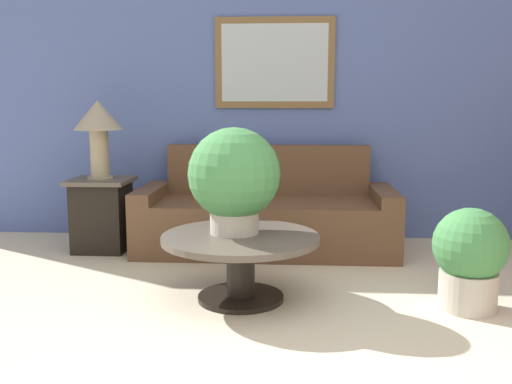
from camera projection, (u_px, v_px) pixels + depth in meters
wall_back at (306, 95)px, 5.16m from camera, size 7.50×0.09×2.60m
couch_main at (266, 217)px, 4.85m from camera, size 2.14×0.86×0.87m
coffee_table at (241, 253)px, 3.59m from camera, size 0.99×0.99×0.42m
side_table at (102, 214)px, 4.82m from camera, size 0.50×0.50×0.61m
table_lamp at (98, 123)px, 4.70m from camera, size 0.41×0.41×0.65m
potted_plant_on_table at (234, 177)px, 3.57m from camera, size 0.58×0.58×0.67m
potted_plant_floor at (470, 256)px, 3.42m from camera, size 0.44×0.44×0.62m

